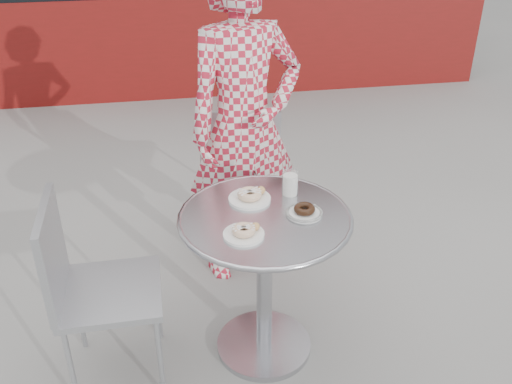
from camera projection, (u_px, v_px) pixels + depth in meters
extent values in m
plane|color=gray|center=(258.00, 348.00, 2.81)|extent=(60.00, 60.00, 0.00)
cube|color=maroon|center=(195.00, 47.00, 5.71)|extent=(6.02, 0.20, 1.00)
cylinder|color=silver|center=(264.00, 344.00, 2.81)|extent=(0.46, 0.46, 0.03)
cylinder|color=silver|center=(264.00, 286.00, 2.63)|extent=(0.07, 0.07, 0.73)
cylinder|color=silver|center=(265.00, 218.00, 2.45)|extent=(0.73, 0.73, 0.02)
torus|color=silver|center=(265.00, 218.00, 2.45)|extent=(0.76, 0.76, 0.03)
cube|color=#B0B3B8|center=(240.00, 170.00, 3.44)|extent=(0.50, 0.50, 0.03)
cube|color=#B0B3B8|center=(240.00, 149.00, 3.14)|extent=(0.44, 0.09, 0.44)
cube|color=#B0B3B8|center=(111.00, 292.00, 2.47)|extent=(0.44, 0.44, 0.03)
cube|color=#B0B3B8|center=(52.00, 254.00, 2.32)|extent=(0.04, 0.43, 0.43)
imported|color=#B31B30|center=(245.00, 126.00, 2.99)|extent=(0.74, 0.59, 1.77)
cylinder|color=white|center=(250.00, 199.00, 2.55)|extent=(0.19, 0.19, 0.01)
torus|color=#C5824B|center=(250.00, 194.00, 2.54)|extent=(0.11, 0.11, 0.04)
sphere|color=#B77A3F|center=(261.00, 190.00, 2.57)|extent=(0.04, 0.04, 0.04)
cylinder|color=white|center=(244.00, 234.00, 2.31)|extent=(0.17, 0.17, 0.01)
torus|color=#C5824B|center=(244.00, 230.00, 2.30)|extent=(0.10, 0.10, 0.03)
sphere|color=#B77A3F|center=(256.00, 226.00, 2.32)|extent=(0.03, 0.03, 0.03)
cylinder|color=white|center=(304.00, 213.00, 2.45)|extent=(0.16, 0.16, 0.01)
torus|color=black|center=(304.00, 209.00, 2.44)|extent=(0.09, 0.09, 0.03)
torus|color=black|center=(304.00, 212.00, 2.45)|extent=(0.16, 0.16, 0.01)
cylinder|color=white|center=(290.00, 185.00, 2.58)|extent=(0.07, 0.07, 0.10)
cylinder|color=white|center=(290.00, 183.00, 2.58)|extent=(0.07, 0.07, 0.12)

